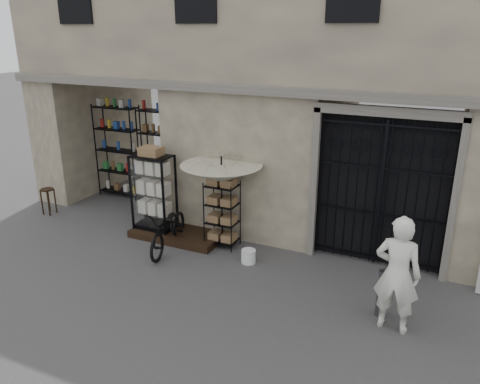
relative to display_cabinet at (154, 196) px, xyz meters
The scene contains 14 objects.
ground 3.44m from the display_cabinet, 27.63° to the right, with size 80.00×80.00×0.00m, color black.
main_building 5.26m from the display_cabinet, 39.94° to the left, with size 14.00×4.00×9.00m, color tan.
shop_recess 2.10m from the display_cabinet, 141.05° to the left, with size 3.00×1.70×3.00m, color black.
shop_shelving 2.41m from the display_cabinet, 132.44° to the left, with size 2.70×0.50×2.50m, color black.
iron_gate 4.79m from the display_cabinet, ahead, with size 2.50×0.21×3.00m.
step_platform 0.98m from the display_cabinet, ahead, with size 2.00×0.90×0.15m, color black.
display_cabinet is the anchor object (origin of this frame).
wire_rack 1.64m from the display_cabinet, ahead, with size 0.73×0.61×1.43m.
market_umbrella 1.82m from the display_cabinet, ahead, with size 1.55×1.58×2.36m.
white_bucket 2.58m from the display_cabinet, ahead, with size 0.28×0.28×0.27m, color white.
bicycle 1.25m from the display_cabinet, 37.25° to the right, with size 0.61×0.92×1.75m, color black.
wooden_stool 3.13m from the display_cabinet, behind, with size 0.35×0.35×0.65m.
steel_bollard 5.23m from the display_cabinet, 12.83° to the right, with size 0.15×0.15×0.80m, color #4F5256.
shopkeeper 5.55m from the display_cabinet, 14.99° to the right, with size 0.68×1.86×0.44m, color white.
Camera 1 is at (2.78, -6.41, 4.37)m, focal length 35.00 mm.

